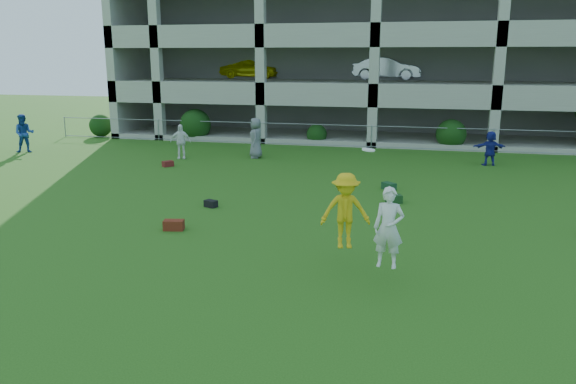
% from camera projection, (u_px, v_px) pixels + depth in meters
% --- Properties ---
extents(ground, '(100.00, 100.00, 0.00)m').
position_uv_depth(ground, '(288.00, 296.00, 11.27)').
color(ground, '#235114').
rests_on(ground, ground).
extents(bystander_a, '(1.16, 1.09, 1.90)m').
position_uv_depth(bystander_a, '(24.00, 133.00, 27.68)').
color(bystander_a, '#204292').
rests_on(bystander_a, ground).
extents(bystander_b, '(1.02, 0.68, 1.61)m').
position_uv_depth(bystander_b, '(181.00, 141.00, 26.09)').
color(bystander_b, white).
rests_on(bystander_b, ground).
extents(bystander_c, '(0.82, 1.04, 1.88)m').
position_uv_depth(bystander_c, '(256.00, 138.00, 26.26)').
color(bystander_c, slate).
rests_on(bystander_c, ground).
extents(bystander_d, '(1.47, 0.73, 1.51)m').
position_uv_depth(bystander_d, '(490.00, 148.00, 24.49)').
color(bystander_d, navy).
rests_on(bystander_d, ground).
extents(bag_red_a, '(0.60, 0.40, 0.28)m').
position_uv_depth(bag_red_a, '(174.00, 225.00, 15.50)').
color(bag_red_a, '#591F0F').
rests_on(bag_red_a, ground).
extents(bag_black_b, '(0.46, 0.38, 0.22)m').
position_uv_depth(bag_black_b, '(211.00, 204.00, 17.86)').
color(bag_black_b, black).
rests_on(bag_black_b, ground).
extents(bag_green_c, '(0.59, 0.50, 0.26)m').
position_uv_depth(bag_green_c, '(394.00, 199.00, 18.38)').
color(bag_green_c, '#173714').
rests_on(bag_green_c, ground).
extents(bag_red_f, '(0.50, 0.53, 0.24)m').
position_uv_depth(bag_red_f, '(168.00, 164.00, 24.37)').
color(bag_red_f, '#500D19').
rests_on(bag_red_f, ground).
extents(bag_green_g, '(0.57, 0.56, 0.25)m').
position_uv_depth(bag_green_g, '(389.00, 186.00, 20.18)').
color(bag_green_g, '#133417').
rests_on(bag_green_g, ground).
extents(frisbee_contest, '(1.93, 1.41, 2.46)m').
position_uv_depth(frisbee_contest, '(356.00, 215.00, 12.20)').
color(frisbee_contest, gold).
rests_on(frisbee_contest, ground).
extents(parking_garage, '(30.00, 14.00, 12.00)m').
position_uv_depth(parking_garage, '(386.00, 34.00, 36.05)').
color(parking_garage, '#9E998C').
rests_on(parking_garage, ground).
extents(fence, '(36.06, 0.06, 1.20)m').
position_uv_depth(fence, '(371.00, 136.00, 29.10)').
color(fence, gray).
rests_on(fence, ground).
extents(shrub_row, '(34.38, 2.52, 3.50)m').
position_uv_depth(shrub_row, '(464.00, 120.00, 28.53)').
color(shrub_row, '#163D11').
rests_on(shrub_row, ground).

